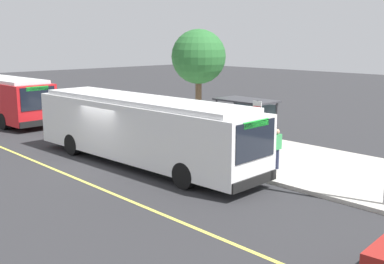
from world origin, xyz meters
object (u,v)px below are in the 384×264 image
object	(u,v)px
transit_bus_main	(141,128)
pedestrian_commuter	(276,146)
waiting_bench	(246,141)
route_sign_post	(257,125)

from	to	relation	value
transit_bus_main	pedestrian_commuter	world-z (taller)	transit_bus_main
transit_bus_main	waiting_bench	bearing A→B (deg)	68.01
waiting_bench	transit_bus_main	bearing A→B (deg)	-111.99
waiting_bench	pedestrian_commuter	bearing A→B (deg)	-27.80
transit_bus_main	route_sign_post	bearing A→B (deg)	35.12
route_sign_post	waiting_bench	bearing A→B (deg)	138.99
route_sign_post	pedestrian_commuter	world-z (taller)	route_sign_post
waiting_bench	pedestrian_commuter	size ratio (longest dim) A/B	0.95
route_sign_post	pedestrian_commuter	distance (m)	1.19
transit_bus_main	route_sign_post	size ratio (longest dim) A/B	4.44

